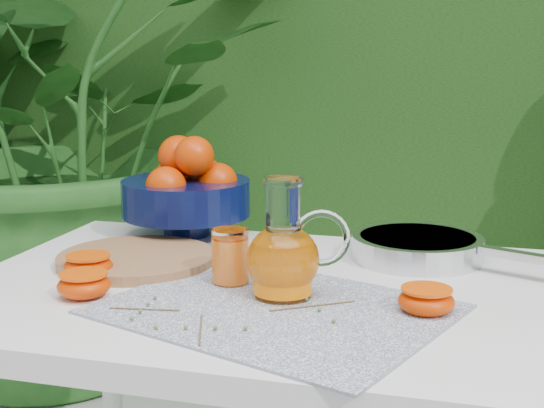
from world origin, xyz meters
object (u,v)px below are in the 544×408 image
(saute_pan, at_px, (419,247))
(fruit_bowl, at_px, (187,189))
(cutting_board, at_px, (137,259))
(juice_pitcher, at_px, (284,256))
(white_table, at_px, (269,332))

(saute_pan, bearing_deg, fruit_bowl, 171.98)
(cutting_board, bearing_deg, fruit_bowl, 88.13)
(juice_pitcher, xyz_separation_m, saute_pan, (0.18, 0.28, -0.04))
(cutting_board, distance_m, fruit_bowl, 0.24)
(white_table, xyz_separation_m, juice_pitcher, (0.04, -0.06, 0.15))
(white_table, distance_m, juice_pitcher, 0.17)
(fruit_bowl, height_order, saute_pan, fruit_bowl)
(fruit_bowl, distance_m, juice_pitcher, 0.45)
(saute_pan, bearing_deg, white_table, -135.46)
(fruit_bowl, bearing_deg, juice_pitcher, -49.62)
(cutting_board, height_order, fruit_bowl, fruit_bowl)
(fruit_bowl, xyz_separation_m, saute_pan, (0.47, -0.07, -0.07))
(cutting_board, xyz_separation_m, juice_pitcher, (0.30, -0.12, 0.06))
(fruit_bowl, relative_size, saute_pan, 0.75)
(juice_pitcher, distance_m, saute_pan, 0.33)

